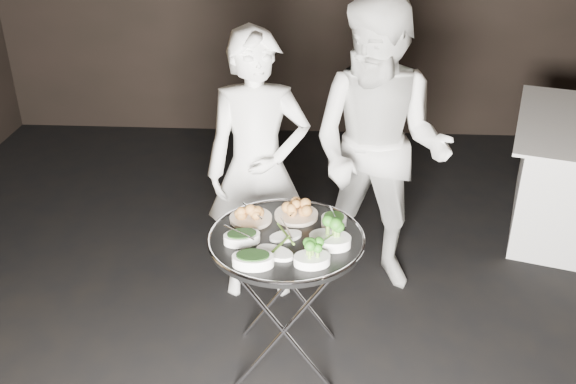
# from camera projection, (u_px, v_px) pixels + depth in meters

# --- Properties ---
(tray_stand) EXTENTS (0.52, 0.44, 0.77)m
(tray_stand) POSITION_uv_depth(u_px,v_px,m) (286.00, 297.00, 3.23)
(tray_stand) COLOR silver
(tray_stand) RESTS_ON floor
(serving_tray) EXTENTS (0.76, 0.76, 0.04)m
(serving_tray) POSITION_uv_depth(u_px,v_px,m) (286.00, 239.00, 3.07)
(serving_tray) COLOR black
(serving_tray) RESTS_ON tray_stand
(potato_plate_a) EXTENTS (0.21, 0.21, 0.08)m
(potato_plate_a) POSITION_uv_depth(u_px,v_px,m) (251.00, 214.00, 3.20)
(potato_plate_a) COLOR beige
(potato_plate_a) RESTS_ON serving_tray
(potato_plate_b) EXTENTS (0.23, 0.23, 0.08)m
(potato_plate_b) POSITION_uv_depth(u_px,v_px,m) (296.00, 211.00, 3.22)
(potato_plate_b) COLOR beige
(potato_plate_b) RESTS_ON serving_tray
(greens_bowl) EXTENTS (0.12, 0.12, 0.07)m
(greens_bowl) POSITION_uv_depth(u_px,v_px,m) (334.00, 219.00, 3.15)
(greens_bowl) COLOR white
(greens_bowl) RESTS_ON serving_tray
(asparagus_plate_a) EXTENTS (0.18, 0.15, 0.03)m
(asparagus_plate_a) POSITION_uv_depth(u_px,v_px,m) (286.00, 235.00, 3.06)
(asparagus_plate_a) COLOR white
(asparagus_plate_a) RESTS_ON serving_tray
(asparagus_plate_b) EXTENTS (0.21, 0.17, 0.04)m
(asparagus_plate_b) POSITION_uv_depth(u_px,v_px,m) (275.00, 251.00, 2.93)
(asparagus_plate_b) COLOR white
(asparagus_plate_b) RESTS_ON serving_tray
(spinach_bowl_a) EXTENTS (0.20, 0.15, 0.07)m
(spinach_bowl_a) POSITION_uv_depth(u_px,v_px,m) (242.00, 236.00, 3.01)
(spinach_bowl_a) COLOR white
(spinach_bowl_a) RESTS_ON serving_tray
(spinach_bowl_b) EXTENTS (0.19, 0.13, 0.08)m
(spinach_bowl_b) POSITION_uv_depth(u_px,v_px,m) (253.00, 258.00, 2.84)
(spinach_bowl_b) COLOR white
(spinach_bowl_b) RESTS_ON serving_tray
(broccoli_bowl_a) EXTENTS (0.22, 0.17, 0.08)m
(broccoli_bowl_a) POSITION_uv_depth(u_px,v_px,m) (330.00, 238.00, 2.99)
(broccoli_bowl_a) COLOR white
(broccoli_bowl_a) RESTS_ON serving_tray
(broccoli_bowl_b) EXTENTS (0.19, 0.15, 0.07)m
(broccoli_bowl_b) POSITION_uv_depth(u_px,v_px,m) (312.00, 258.00, 2.86)
(broccoli_bowl_b) COLOR white
(broccoli_bowl_b) RESTS_ON serving_tray
(serving_utensils) EXTENTS (0.58, 0.43, 0.01)m
(serving_utensils) POSITION_uv_depth(u_px,v_px,m) (290.00, 221.00, 3.10)
(serving_utensils) COLOR silver
(serving_utensils) RESTS_ON serving_tray
(waiter_left) EXTENTS (0.63, 0.45, 1.62)m
(waiter_left) POSITION_uv_depth(u_px,v_px,m) (258.00, 170.00, 3.66)
(waiter_left) COLOR white
(waiter_left) RESTS_ON floor
(waiter_right) EXTENTS (1.05, 0.95, 1.78)m
(waiter_right) POSITION_uv_depth(u_px,v_px,m) (379.00, 150.00, 3.71)
(waiter_right) COLOR white
(waiter_right) RESTS_ON floor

